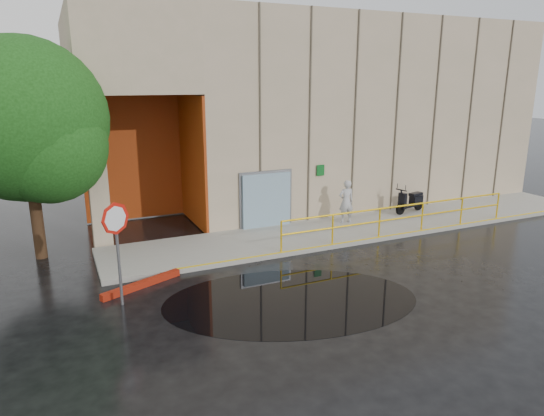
{
  "coord_description": "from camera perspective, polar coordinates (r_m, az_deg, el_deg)",
  "views": [
    {
      "loc": [
        -6.82,
        -10.06,
        5.44
      ],
      "look_at": [
        -0.89,
        3.0,
        1.67
      ],
      "focal_mm": 32.0,
      "sensor_mm": 36.0,
      "label": 1
    }
  ],
  "objects": [
    {
      "name": "red_curb",
      "position": [
        13.78,
        -15.05,
        -8.66
      ],
      "size": [
        2.28,
        1.11,
        0.18
      ],
      "primitive_type": "cube",
      "rotation": [
        0.0,
        0.0,
        0.41
      ],
      "color": "maroon",
      "rests_on": "ground"
    },
    {
      "name": "stop_sign",
      "position": [
        12.25,
        -17.84,
        -2.65
      ],
      "size": [
        0.69,
        0.47,
        2.66
      ],
      "rotation": [
        0.0,
        0.0,
        0.18
      ],
      "color": "slate",
      "rests_on": "ground"
    },
    {
      "name": "ground",
      "position": [
        13.32,
        8.98,
        -9.57
      ],
      "size": [
        120.0,
        120.0,
        0.0
      ],
      "primitive_type": "plane",
      "color": "black",
      "rests_on": "ground"
    },
    {
      "name": "sidewalk",
      "position": [
        18.92,
        11.7,
        -2.05
      ],
      "size": [
        20.0,
        3.0,
        0.15
      ],
      "primitive_type": "cube",
      "color": "gray",
      "rests_on": "ground"
    },
    {
      "name": "puddle",
      "position": [
        12.63,
        2.26,
        -10.78
      ],
      "size": [
        7.38,
        5.65,
        0.01
      ],
      "primitive_type": "cube",
      "rotation": [
        0.0,
        0.0,
        -0.28
      ],
      "color": "black",
      "rests_on": "ground"
    },
    {
      "name": "scooter",
      "position": [
        20.76,
        16.01,
        1.46
      ],
      "size": [
        1.67,
        0.85,
        1.27
      ],
      "rotation": [
        0.0,
        0.0,
        0.21
      ],
      "color": "black",
      "rests_on": "sidewalk"
    },
    {
      "name": "tree_near",
      "position": [
        16.13,
        -26.55,
        8.57
      ],
      "size": [
        4.87,
        4.87,
        6.76
      ],
      "rotation": [
        0.0,
        0.0,
        -0.33
      ],
      "color": "black",
      "rests_on": "ground"
    },
    {
      "name": "person",
      "position": [
        18.72,
        8.71,
        0.77
      ],
      "size": [
        0.64,
        0.45,
        1.66
      ],
      "primitive_type": "imported",
      "rotation": [
        0.0,
        0.0,
        3.05
      ],
      "color": "#B1B1B6",
      "rests_on": "sidewalk"
    },
    {
      "name": "guardrail",
      "position": [
        17.88,
        14.97,
        -1.22
      ],
      "size": [
        9.56,
        0.06,
        1.03
      ],
      "color": "#E5B00C",
      "rests_on": "sidewalk"
    },
    {
      "name": "building",
      "position": [
        24.22,
        5.21,
        11.76
      ],
      "size": [
        20.0,
        10.17,
        8.0
      ],
      "color": "tan",
      "rests_on": "ground"
    }
  ]
}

